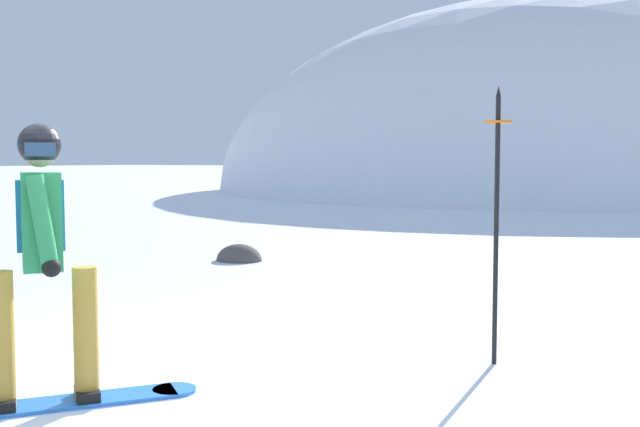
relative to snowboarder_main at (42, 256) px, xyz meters
The scene contains 5 objects.
ground_plane 0.99m from the snowboarder_main, 40.86° to the left, with size 300.00×300.00×0.00m, color white.
ridge_peak_main 32.93m from the snowboarder_main, 99.11° to the left, with size 31.32×28.19×17.50m.
snowboarder_main is the anchor object (origin of this frame).
piste_marker_near 3.11m from the snowboarder_main, 48.53° to the left, with size 0.20×0.20×2.03m.
rock_mid 6.69m from the snowboarder_main, 116.75° to the left, with size 0.71×0.61×0.50m.
Camera 1 is at (3.49, -3.26, 1.50)m, focal length 42.42 mm.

